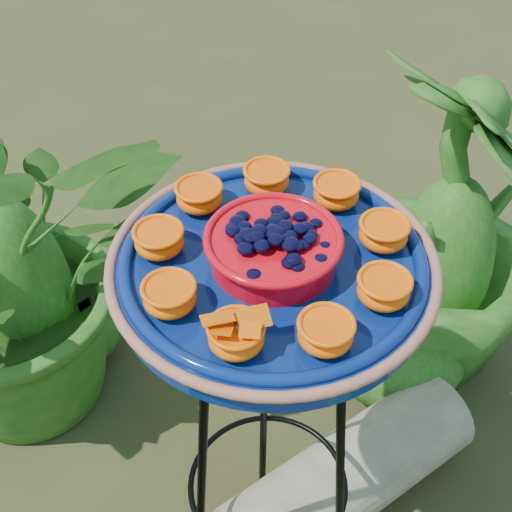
% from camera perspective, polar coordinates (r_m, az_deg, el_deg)
% --- Properties ---
extents(tripod_stand, '(0.37, 0.39, 0.98)m').
position_cam_1_polar(tripod_stand, '(1.44, 1.07, -12.89)').
color(tripod_stand, black).
rests_on(tripod_stand, ground).
extents(feeder_dish, '(0.52, 0.52, 0.12)m').
position_cam_1_polar(feeder_dish, '(1.10, 1.36, -0.51)').
color(feeder_dish, navy).
rests_on(feeder_dish, tripod_stand).
extents(driftwood_log, '(0.70, 0.58, 0.23)m').
position_cam_1_polar(driftwood_log, '(1.94, 7.44, -16.99)').
color(driftwood_log, tan).
rests_on(driftwood_log, ground).
extents(shrub_back_left, '(1.11, 1.04, 1.00)m').
position_cam_1_polar(shrub_back_left, '(1.96, -19.03, -0.47)').
color(shrub_back_left, '#1B4D14').
rests_on(shrub_back_left, ground).
extents(shrub_back_right, '(0.74, 0.74, 1.00)m').
position_cam_1_polar(shrub_back_right, '(2.02, 15.21, 1.99)').
color(shrub_back_right, '#1B4D14').
rests_on(shrub_back_right, ground).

